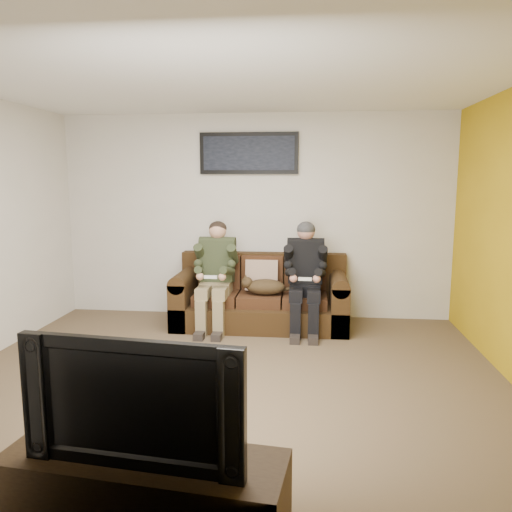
# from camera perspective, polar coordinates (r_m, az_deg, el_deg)

# --- Properties ---
(floor) EXTENTS (5.00, 5.00, 0.00)m
(floor) POSITION_cam_1_polar(r_m,az_deg,el_deg) (4.56, -3.28, -14.22)
(floor) COLOR brown
(floor) RESTS_ON ground
(ceiling) EXTENTS (5.00, 5.00, 0.00)m
(ceiling) POSITION_cam_1_polar(r_m,az_deg,el_deg) (4.27, -3.61, 19.81)
(ceiling) COLOR silver
(ceiling) RESTS_ON ground
(wall_back) EXTENTS (5.00, 0.00, 5.00)m
(wall_back) POSITION_cam_1_polar(r_m,az_deg,el_deg) (6.44, -0.12, 4.53)
(wall_back) COLOR beige
(wall_back) RESTS_ON ground
(wall_front) EXTENTS (5.00, 0.00, 5.00)m
(wall_front) POSITION_cam_1_polar(r_m,az_deg,el_deg) (2.07, -13.82, -5.02)
(wall_front) COLOR beige
(wall_front) RESTS_ON ground
(sofa) EXTENTS (2.08, 0.90, 0.85)m
(sofa) POSITION_cam_1_polar(r_m,az_deg,el_deg) (6.17, 0.62, -4.88)
(sofa) COLOR #34210F
(sofa) RESTS_ON ground
(throw_pillow) EXTENTS (0.40, 0.19, 0.39)m
(throw_pillow) POSITION_cam_1_polar(r_m,az_deg,el_deg) (6.14, 0.66, -2.22)
(throw_pillow) COLOR tan
(throw_pillow) RESTS_ON sofa
(throw_blanket) EXTENTS (0.43, 0.21, 0.08)m
(throw_blanket) POSITION_cam_1_polar(r_m,az_deg,el_deg) (6.41, -4.76, 0.44)
(throw_blanket) COLOR tan
(throw_blanket) RESTS_ON sofa
(person_left) EXTENTS (0.51, 0.87, 1.27)m
(person_left) POSITION_cam_1_polar(r_m,az_deg,el_deg) (5.99, -4.64, -1.52)
(person_left) COLOR #887755
(person_left) RESTS_ON sofa
(person_right) EXTENTS (0.51, 0.86, 1.28)m
(person_right) POSITION_cam_1_polar(r_m,az_deg,el_deg) (5.89, 5.66, -1.69)
(person_right) COLOR black
(person_right) RESTS_ON sofa
(cat) EXTENTS (0.66, 0.26, 0.24)m
(cat) POSITION_cam_1_polar(r_m,az_deg,el_deg) (5.93, 0.93, -3.51)
(cat) COLOR #4D381E
(cat) RESTS_ON sofa
(framed_poster) EXTENTS (1.25, 0.05, 0.52)m
(framed_poster) POSITION_cam_1_polar(r_m,az_deg,el_deg) (6.41, -0.83, 11.66)
(framed_poster) COLOR black
(framed_poster) RESTS_ON wall_back
(tv_stand) EXTENTS (1.45, 0.61, 0.44)m
(tv_stand) POSITION_cam_1_polar(r_m,az_deg,el_deg) (2.81, -12.62, -25.31)
(tv_stand) COLOR black
(tv_stand) RESTS_ON ground
(television) EXTENTS (1.10, 0.26, 0.63)m
(television) POSITION_cam_1_polar(r_m,az_deg,el_deg) (2.54, -13.04, -15.25)
(television) COLOR black
(television) RESTS_ON tv_stand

